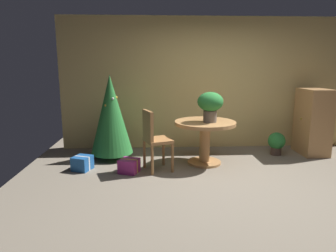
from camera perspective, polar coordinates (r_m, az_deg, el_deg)
ground_plane at (r=4.36m, az=13.24°, el=-11.34°), size 6.60×6.60×0.00m
back_wall_panel at (r=6.18m, az=8.17°, el=7.93°), size 6.00×0.10×2.60m
round_dining_table at (r=5.14m, az=7.01°, el=-1.32°), size 1.03×1.03×0.74m
flower_vase at (r=5.01m, az=8.03°, el=4.21°), size 0.43×0.43×0.50m
wooden_chair_left_near at (r=4.75m, az=-2.72°, el=-2.06°), size 0.50×0.53×0.98m
holiday_tree at (r=5.45m, az=-10.78°, el=2.15°), size 0.75×0.75×1.51m
gift_box_purple at (r=4.82m, az=-7.38°, el=-7.51°), size 0.36×0.35×0.22m
gift_box_blue at (r=5.09m, az=-15.93°, el=-6.78°), size 0.34×0.35×0.23m
wooden_cabinet at (r=6.30m, az=25.77°, el=0.73°), size 0.47×0.67×1.24m
potted_plant at (r=6.03m, az=19.89°, el=-2.93°), size 0.32×0.32×0.43m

